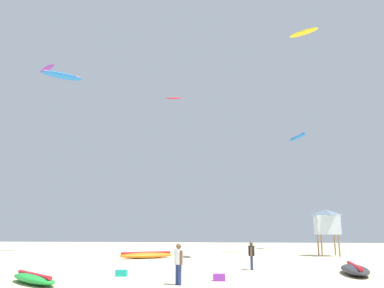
{
  "coord_description": "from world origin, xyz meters",
  "views": [
    {
      "loc": [
        3.29,
        -12.97,
        2.36
      ],
      "look_at": [
        0.0,
        17.6,
        9.07
      ],
      "focal_mm": 36.55,
      "sensor_mm": 36.0,
      "label": 1
    }
  ],
  "objects_px": {
    "kite_aloft_0": "(298,137)",
    "kite_aloft_3": "(174,98)",
    "person_midground": "(251,253)",
    "kite_grounded_near": "(146,255)",
    "cooler_box": "(121,273)",
    "kite_aloft_4": "(62,76)",
    "person_foreground": "(179,261)",
    "kite_aloft_1": "(304,33)",
    "kite_grounded_far": "(355,269)",
    "lifeguard_tower": "(327,221)",
    "kite_grounded_mid": "(34,279)",
    "kite_aloft_5": "(47,69)",
    "gear_bag": "(219,277)"
  },
  "relations": [
    {
      "from": "kite_grounded_mid",
      "to": "kite_grounded_far",
      "type": "height_order",
      "value": "kite_grounded_far"
    },
    {
      "from": "kite_grounded_near",
      "to": "kite_aloft_5",
      "type": "height_order",
      "value": "kite_aloft_5"
    },
    {
      "from": "cooler_box",
      "to": "kite_aloft_4",
      "type": "distance_m",
      "value": 30.2
    },
    {
      "from": "person_foreground",
      "to": "kite_aloft_0",
      "type": "xyz_separation_m",
      "value": [
        10.55,
        31.02,
        12.57
      ]
    },
    {
      "from": "kite_aloft_0",
      "to": "person_midground",
      "type": "bearing_deg",
      "value": -106.35
    },
    {
      "from": "kite_aloft_1",
      "to": "kite_aloft_5",
      "type": "xyz_separation_m",
      "value": [
        -32.75,
        7.95,
        0.8
      ]
    },
    {
      "from": "lifeguard_tower",
      "to": "kite_grounded_far",
      "type": "bearing_deg",
      "value": -97.86
    },
    {
      "from": "person_midground",
      "to": "kite_grounded_near",
      "type": "xyz_separation_m",
      "value": [
        -8.29,
        8.54,
        -0.68
      ]
    },
    {
      "from": "person_midground",
      "to": "cooler_box",
      "type": "xyz_separation_m",
      "value": [
        -6.78,
        -3.93,
        -0.79
      ]
    },
    {
      "from": "kite_aloft_1",
      "to": "kite_grounded_near",
      "type": "bearing_deg",
      "value": -156.88
    },
    {
      "from": "person_midground",
      "to": "gear_bag",
      "type": "distance_m",
      "value": 5.55
    },
    {
      "from": "kite_grounded_near",
      "to": "lifeguard_tower",
      "type": "xyz_separation_m",
      "value": [
        15.71,
        4.58,
        2.79
      ]
    },
    {
      "from": "person_midground",
      "to": "kite_aloft_1",
      "type": "relative_size",
      "value": 0.51
    },
    {
      "from": "kite_grounded_far",
      "to": "kite_aloft_3",
      "type": "xyz_separation_m",
      "value": [
        -14.57,
        30.26,
        20.52
      ]
    },
    {
      "from": "kite_grounded_near",
      "to": "cooler_box",
      "type": "xyz_separation_m",
      "value": [
        1.52,
        -12.48,
        -0.1
      ]
    },
    {
      "from": "kite_grounded_mid",
      "to": "kite_aloft_0",
      "type": "relative_size",
      "value": 0.95
    },
    {
      "from": "person_foreground",
      "to": "kite_aloft_1",
      "type": "relative_size",
      "value": 0.54
    },
    {
      "from": "kite_aloft_1",
      "to": "kite_aloft_5",
      "type": "bearing_deg",
      "value": 166.35
    },
    {
      "from": "kite_aloft_3",
      "to": "kite_aloft_4",
      "type": "relative_size",
      "value": 0.56
    },
    {
      "from": "kite_grounded_mid",
      "to": "kite_aloft_5",
      "type": "distance_m",
      "value": 41.42
    },
    {
      "from": "lifeguard_tower",
      "to": "gear_bag",
      "type": "relative_size",
      "value": 7.41
    },
    {
      "from": "person_midground",
      "to": "kite_grounded_near",
      "type": "bearing_deg",
      "value": 141.06
    },
    {
      "from": "kite_aloft_3",
      "to": "gear_bag",
      "type": "bearing_deg",
      "value": -77.45
    },
    {
      "from": "cooler_box",
      "to": "kite_aloft_4",
      "type": "xyz_separation_m",
      "value": [
        -13.24,
        19.22,
        19.16
      ]
    },
    {
      "from": "person_foreground",
      "to": "kite_aloft_0",
      "type": "bearing_deg",
      "value": -148.27
    },
    {
      "from": "cooler_box",
      "to": "kite_aloft_3",
      "type": "xyz_separation_m",
      "value": [
        -2.45,
        32.38,
        20.63
      ]
    },
    {
      "from": "kite_grounded_mid",
      "to": "kite_aloft_3",
      "type": "height_order",
      "value": "kite_aloft_3"
    },
    {
      "from": "kite_aloft_0",
      "to": "kite_aloft_3",
      "type": "xyz_separation_m",
      "value": [
        -16.34,
        4.18,
        7.2
      ]
    },
    {
      "from": "kite_grounded_far",
      "to": "kite_aloft_3",
      "type": "distance_m",
      "value": 39.36
    },
    {
      "from": "kite_grounded_mid",
      "to": "kite_aloft_3",
      "type": "xyz_separation_m",
      "value": [
        0.61,
        35.55,
        20.56
      ]
    },
    {
      "from": "person_foreground",
      "to": "kite_aloft_3",
      "type": "distance_m",
      "value": 40.79
    },
    {
      "from": "person_foreground",
      "to": "kite_aloft_1",
      "type": "bearing_deg",
      "value": -154.77
    },
    {
      "from": "kite_grounded_far",
      "to": "lifeguard_tower",
      "type": "height_order",
      "value": "lifeguard_tower"
    },
    {
      "from": "lifeguard_tower",
      "to": "kite_aloft_4",
      "type": "relative_size",
      "value": 0.97
    },
    {
      "from": "kite_grounded_mid",
      "to": "kite_aloft_4",
      "type": "distance_m",
      "value": 31.14
    },
    {
      "from": "kite_grounded_far",
      "to": "kite_aloft_4",
      "type": "distance_m",
      "value": 36.04
    },
    {
      "from": "kite_grounded_far",
      "to": "kite_grounded_mid",
      "type": "bearing_deg",
      "value": -160.78
    },
    {
      "from": "gear_bag",
      "to": "kite_aloft_0",
      "type": "height_order",
      "value": "kite_aloft_0"
    },
    {
      "from": "gear_bag",
      "to": "kite_aloft_0",
      "type": "bearing_deg",
      "value": 73.3
    },
    {
      "from": "kite_aloft_1",
      "to": "cooler_box",
      "type": "bearing_deg",
      "value": -125.73
    },
    {
      "from": "person_midground",
      "to": "kite_grounded_far",
      "type": "distance_m",
      "value": 5.69
    },
    {
      "from": "kite_aloft_0",
      "to": "kite_aloft_4",
      "type": "xyz_separation_m",
      "value": [
        -27.13,
        -8.98,
        5.74
      ]
    },
    {
      "from": "kite_grounded_near",
      "to": "kite_aloft_4",
      "type": "height_order",
      "value": "kite_aloft_4"
    },
    {
      "from": "kite_aloft_3",
      "to": "lifeguard_tower",
      "type": "bearing_deg",
      "value": -42.65
    },
    {
      "from": "person_midground",
      "to": "kite_aloft_1",
      "type": "height_order",
      "value": "kite_aloft_1"
    },
    {
      "from": "kite_grounded_far",
      "to": "kite_aloft_0",
      "type": "distance_m",
      "value": 29.33
    },
    {
      "from": "lifeguard_tower",
      "to": "kite_aloft_4",
      "type": "xyz_separation_m",
      "value": [
        -27.43,
        2.16,
        16.27
      ]
    },
    {
      "from": "kite_aloft_0",
      "to": "kite_aloft_3",
      "type": "distance_m",
      "value": 18.34
    },
    {
      "from": "kite_grounded_far",
      "to": "kite_aloft_5",
      "type": "relative_size",
      "value": 1.28
    },
    {
      "from": "gear_bag",
      "to": "kite_aloft_3",
      "type": "xyz_separation_m",
      "value": [
        -7.49,
        33.66,
        20.63
      ]
    }
  ]
}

